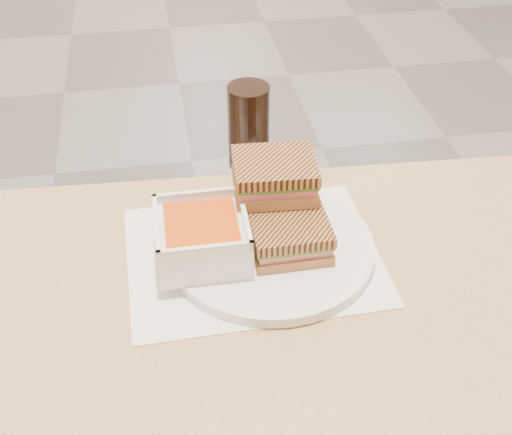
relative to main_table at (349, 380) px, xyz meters
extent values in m
cube|color=tan|center=(0.00, 0.00, 0.10)|extent=(1.23, 0.76, 0.03)
cylinder|color=tan|center=(-0.53, 0.33, -0.28)|extent=(0.06, 0.06, 0.72)
cube|color=white|center=(-0.11, 0.15, 0.11)|extent=(0.36, 0.28, 0.00)
cylinder|color=white|center=(-0.08, 0.15, 0.12)|extent=(0.30, 0.30, 0.02)
cube|color=white|center=(-0.18, 0.15, 0.16)|extent=(0.13, 0.13, 0.05)
cube|color=#D65B16|center=(-0.18, 0.15, 0.19)|extent=(0.10, 0.10, 0.01)
cube|color=white|center=(-0.12, 0.15, 0.19)|extent=(0.01, 0.12, 0.01)
cube|color=white|center=(-0.24, 0.15, 0.19)|extent=(0.01, 0.12, 0.01)
cube|color=white|center=(-0.18, 0.21, 0.19)|extent=(0.12, 0.01, 0.01)
cube|color=white|center=(-0.18, 0.09, 0.19)|extent=(0.12, 0.01, 0.01)
cube|color=#A67249|center=(-0.06, 0.14, 0.14)|extent=(0.11, 0.09, 0.02)
cube|color=#D27A7E|center=(-0.06, 0.14, 0.15)|extent=(0.10, 0.08, 0.01)
cube|color=#386B23|center=(-0.06, 0.14, 0.16)|extent=(0.11, 0.09, 0.01)
cube|color=olive|center=(-0.06, 0.14, 0.17)|extent=(0.11, 0.09, 0.02)
cube|color=#A67249|center=(-0.07, 0.21, 0.19)|extent=(0.12, 0.10, 0.02)
cube|color=#D27A7E|center=(-0.07, 0.21, 0.20)|extent=(0.11, 0.10, 0.01)
cube|color=#386B23|center=(-0.07, 0.21, 0.21)|extent=(0.12, 0.10, 0.01)
cube|color=olive|center=(-0.07, 0.21, 0.22)|extent=(0.12, 0.10, 0.02)
cylinder|color=black|center=(-0.08, 0.38, 0.19)|extent=(0.07, 0.07, 0.15)
camera|label=1|loc=(-0.22, -0.54, 0.75)|focal=46.48mm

